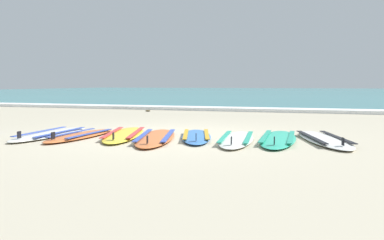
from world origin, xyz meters
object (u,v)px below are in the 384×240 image
Objects in this scene: surfboard_0 at (51,134)px; surfboard_1 at (81,135)px; surfboard_2 at (124,134)px; surfboard_5 at (236,139)px; surfboard_6 at (278,139)px; surfboard_7 at (324,139)px; surfboard_3 at (156,137)px; surfboard_4 at (196,136)px.

surfboard_0 is 0.63m from surfboard_1.
surfboard_2 and surfboard_5 have the same top height.
surfboard_6 is (0.63, 0.24, -0.00)m from surfboard_5.
surfboard_5 is 0.92× the size of surfboard_7.
surfboard_6 is at bearing 5.54° from surfboard_2.
surfboard_2 is at bearing 28.05° from surfboard_1.
surfboard_2 is 2.00m from surfboard_5.
surfboard_2 is 1.04× the size of surfboard_6.
surfboard_3 and surfboard_5 have the same top height.
surfboard_6 is (1.36, 0.11, -0.00)m from surfboard_4.
surfboard_1 is 4.07m from surfboard_7.
surfboard_1 and surfboard_3 have the same top height.
surfboard_6 is 0.72m from surfboard_7.
surfboard_5 is at bearing 5.98° from surfboard_0.
surfboard_3 and surfboard_7 have the same top height.
surfboard_2 is 2.65m from surfboard_6.
surfboard_0 is at bearing -176.25° from surfboard_3.
surfboard_7 is (1.34, 0.42, -0.00)m from surfboard_5.
surfboard_3 is (1.34, 0.14, -0.00)m from surfboard_1.
surfboard_0 is 4.68m from surfboard_7.
surfboard_0 is at bearing -170.64° from surfboard_7.
surfboard_3 is at bearing -166.75° from surfboard_6.
surfboard_0 is 1.32m from surfboard_2.
surfboard_1 is 0.74m from surfboard_2.
surfboard_0 and surfboard_1 have the same top height.
surfboard_1 and surfboard_7 have the same top height.
surfboard_3 is 1.12× the size of surfboard_5.
surfboard_0 is at bearing -165.43° from surfboard_2.
surfboard_0 is 1.11× the size of surfboard_4.
surfboard_3 is at bearing 3.75° from surfboard_0.
surfboard_2 and surfboard_3 have the same top height.
surfboard_6 is (1.95, 0.46, 0.00)m from surfboard_3.
surfboard_4 is (1.28, 0.15, 0.00)m from surfboard_2.
surfboard_7 is at bearing 7.31° from surfboard_2.
surfboard_7 is (4.62, 0.76, -0.00)m from surfboard_0.
surfboard_0 and surfboard_3 have the same top height.
surfboard_7 is at bearing 7.75° from surfboard_4.
surfboard_7 is (2.06, 0.28, -0.00)m from surfboard_4.
surfboard_2 is 3.37m from surfboard_7.
surfboard_5 is (0.72, -0.14, -0.00)m from surfboard_4.
surfboard_2 is 1.29m from surfboard_4.
surfboard_0 is 0.93× the size of surfboard_3.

